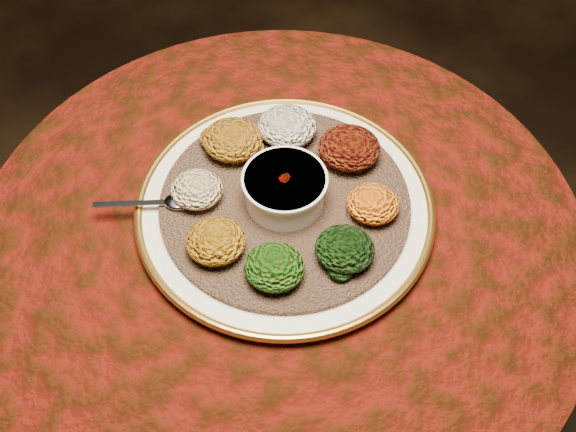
# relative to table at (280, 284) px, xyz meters

# --- Properties ---
(table) EXTENTS (0.96, 0.96, 0.73)m
(table) POSITION_rel_table_xyz_m (0.00, 0.00, 0.00)
(table) COLOR black
(table) RESTS_ON ground
(platter) EXTENTS (0.47, 0.47, 0.02)m
(platter) POSITION_rel_table_xyz_m (0.00, 0.03, 0.19)
(platter) COLOR white
(platter) RESTS_ON table
(injera) EXTENTS (0.46, 0.46, 0.01)m
(injera) POSITION_rel_table_xyz_m (0.00, 0.03, 0.20)
(injera) COLOR brown
(injera) RESTS_ON platter
(stew_bowl) EXTENTS (0.13, 0.13, 0.05)m
(stew_bowl) POSITION_rel_table_xyz_m (0.00, 0.03, 0.24)
(stew_bowl) COLOR white
(stew_bowl) RESTS_ON injera
(spoon) EXTENTS (0.15, 0.05, 0.01)m
(spoon) POSITION_rel_table_xyz_m (-0.17, -0.00, 0.21)
(spoon) COLOR silver
(spoon) RESTS_ON injera
(portion_ayib) EXTENTS (0.10, 0.09, 0.05)m
(portion_ayib) POSITION_rel_table_xyz_m (-0.01, 0.17, 0.23)
(portion_ayib) COLOR white
(portion_ayib) RESTS_ON injera
(portion_kitfo) EXTENTS (0.10, 0.10, 0.05)m
(portion_kitfo) POSITION_rel_table_xyz_m (0.09, 0.13, 0.23)
(portion_kitfo) COLOR black
(portion_kitfo) RESTS_ON injera
(portion_tikil) EXTENTS (0.08, 0.08, 0.04)m
(portion_tikil) POSITION_rel_table_xyz_m (0.14, 0.03, 0.23)
(portion_tikil) COLOR #C57910
(portion_tikil) RESTS_ON injera
(portion_gomen) EXTENTS (0.09, 0.08, 0.04)m
(portion_gomen) POSITION_rel_table_xyz_m (0.10, -0.06, 0.23)
(portion_gomen) COLOR black
(portion_gomen) RESTS_ON injera
(portion_mixveg) EXTENTS (0.09, 0.08, 0.04)m
(portion_mixveg) POSITION_rel_table_xyz_m (0.01, -0.10, 0.23)
(portion_mixveg) COLOR #943509
(portion_mixveg) RESTS_ON injera
(portion_kik) EXTENTS (0.09, 0.08, 0.04)m
(portion_kik) POSITION_rel_table_xyz_m (-0.08, -0.07, 0.23)
(portion_kik) COLOR #AB6F0F
(portion_kik) RESTS_ON injera
(portion_timatim) EXTENTS (0.08, 0.08, 0.04)m
(portion_timatim) POSITION_rel_table_xyz_m (-0.13, 0.02, 0.23)
(portion_timatim) COLOR maroon
(portion_timatim) RESTS_ON injera
(portion_shiro) EXTENTS (0.10, 0.09, 0.05)m
(portion_shiro) POSITION_rel_table_xyz_m (-0.10, 0.12, 0.23)
(portion_shiro) COLOR #A45713
(portion_shiro) RESTS_ON injera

